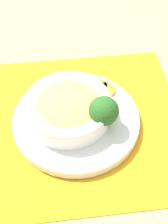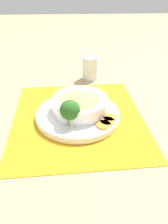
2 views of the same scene
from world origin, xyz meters
name	(u,v)px [view 2 (image 2 of 2)]	position (x,y,z in m)	size (l,w,h in m)	color
ground_plane	(78,118)	(0.00, 0.00, 0.00)	(4.00, 4.00, 0.00)	tan
placemat	(78,117)	(0.00, 0.00, 0.00)	(0.46, 0.50, 0.00)	orange
plate	(78,114)	(0.00, 0.00, 0.02)	(0.28, 0.28, 0.02)	white
bowl	(80,103)	(-0.01, -0.02, 0.05)	(0.19, 0.19, 0.06)	white
broccoli_floret	(70,111)	(0.02, 0.06, 0.07)	(0.06, 0.06, 0.08)	#84AD5B
carrot_slice_near	(103,125)	(-0.08, 0.07, 0.02)	(0.05, 0.05, 0.01)	orange
carrot_slice_middle	(107,121)	(-0.09, 0.06, 0.02)	(0.05, 0.05, 0.01)	orange
carrot_slice_far	(109,117)	(-0.10, 0.04, 0.02)	(0.05, 0.05, 0.01)	orange
water_glass	(90,69)	(-0.06, -0.31, 0.05)	(0.07, 0.07, 0.10)	silver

